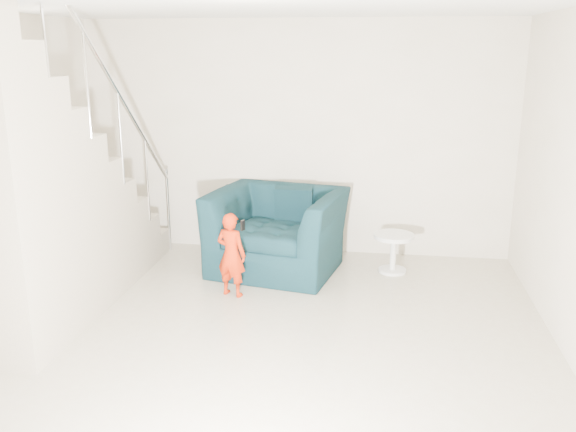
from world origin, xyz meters
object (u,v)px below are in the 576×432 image
Objects in this scene: armchair at (277,231)px; toddler at (231,255)px; staircase at (37,215)px; side_table at (393,247)px.

armchair is 0.86m from toddler.
toddler is at bearing 23.59° from staircase.
side_table is 3.60m from staircase.
side_table is (1.59, 0.90, -0.13)m from toddler.
armchair is at bearing -175.54° from side_table.
side_table is (1.27, 0.10, -0.15)m from armchair.
staircase reaches higher than armchair.
side_table is 0.12× the size of staircase.
toddler is 1.83m from side_table.
armchair is at bearing 38.10° from staircase.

